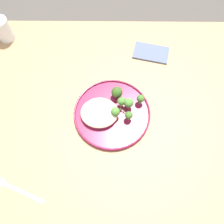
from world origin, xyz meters
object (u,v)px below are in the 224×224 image
object	(u,v)px
broccoli_floret_beside_noodles	(141,99)
folded_napkin	(151,53)
broccoli_floret_tall_stalk	(115,112)
dinner_fork	(17,190)
seared_scallop_tilted_round	(104,107)
water_glass	(4,31)
broccoli_floret_split_head	(129,103)
seared_scallop_on_noodles	(112,109)
broccoli_floret_center_pile	(129,115)
seared_scallop_rear_pale	(99,113)
broccoli_floret_left_leaning	(121,102)
seared_scallop_center_golden	(105,118)
dinner_plate	(112,113)
broccoli_floret_near_rim	(117,92)
seared_scallop_tiny_bay	(113,118)

from	to	relation	value
broccoli_floret_beside_noodles	folded_napkin	bearing A→B (deg)	76.10
broccoli_floret_tall_stalk	dinner_fork	distance (m)	0.42
broccoli_floret_beside_noodles	dinner_fork	bearing A→B (deg)	-142.39
seared_scallop_tilted_round	water_glass	bearing A→B (deg)	141.45
seared_scallop_tilted_round	broccoli_floret_split_head	world-z (taller)	broccoli_floret_split_head
broccoli_floret_split_head	broccoli_floret_beside_noodles	bearing A→B (deg)	23.76
dinner_fork	seared_scallop_on_noodles	bearing A→B (deg)	42.64
broccoli_floret_center_pile	folded_napkin	bearing A→B (deg)	71.23
seared_scallop_tilted_round	seared_scallop_rear_pale	bearing A→B (deg)	-121.30
seared_scallop_tilted_round	broccoli_floret_tall_stalk	bearing A→B (deg)	-35.33
broccoli_floret_left_leaning	seared_scallop_center_golden	bearing A→B (deg)	-137.19
seared_scallop_rear_pale	broccoli_floret_split_head	world-z (taller)	broccoli_floret_split_head
broccoli_floret_split_head	dinner_fork	distance (m)	0.48
water_glass	seared_scallop_center_golden	bearing A→B (deg)	-41.37
broccoli_floret_center_pile	broccoli_floret_beside_noodles	bearing A→B (deg)	55.60
seared_scallop_on_noodles	dinner_fork	xyz separation A→B (m)	(-0.31, -0.29, -0.02)
dinner_plate	water_glass	world-z (taller)	water_glass
seared_scallop_tilted_round	broccoli_floret_tall_stalk	xyz separation A→B (m)	(0.04, -0.03, 0.02)
broccoli_floret_near_rim	water_glass	xyz separation A→B (m)	(-0.49, 0.30, 0.00)
seared_scallop_rear_pale	broccoli_floret_tall_stalk	world-z (taller)	broccoli_floret_tall_stalk
seared_scallop_tilted_round	broccoli_floret_left_leaning	world-z (taller)	broccoli_floret_left_leaning
broccoli_floret_tall_stalk	dinner_fork	world-z (taller)	broccoli_floret_tall_stalk
broccoli_floret_left_leaning	broccoli_floret_split_head	bearing A→B (deg)	-13.65
seared_scallop_rear_pale	broccoli_floret_near_rim	distance (m)	0.11
broccoli_floret_tall_stalk	broccoli_floret_center_pile	size ratio (longest dim) A/B	1.14
dinner_plate	seared_scallop_rear_pale	size ratio (longest dim) A/B	11.40
broccoli_floret_center_pile	dinner_fork	world-z (taller)	broccoli_floret_center_pile
broccoli_floret_split_head	broccoli_floret_center_pile	xyz separation A→B (m)	(0.00, -0.05, -0.00)
broccoli_floret_left_leaning	broccoli_floret_beside_noodles	size ratio (longest dim) A/B	1.09
broccoli_floret_split_head	seared_scallop_on_noodles	bearing A→B (deg)	-167.14
seared_scallop_rear_pale	broccoli_floret_beside_noodles	size ratio (longest dim) A/B	0.52
broccoli_floret_left_leaning	seared_scallop_rear_pale	bearing A→B (deg)	-154.97
seared_scallop_tiny_bay	broccoli_floret_left_leaning	size ratio (longest dim) A/B	0.58
seared_scallop_tilted_round	seared_scallop_center_golden	distance (m)	0.04
dinner_plate	folded_napkin	bearing A→B (deg)	60.15
dinner_plate	broccoli_floret_near_rim	bearing A→B (deg)	76.00
seared_scallop_tilted_round	dinner_plate	bearing A→B (deg)	-32.84
dinner_fork	folded_napkin	size ratio (longest dim) A/B	1.19
seared_scallop_on_noodles	water_glass	distance (m)	0.60
seared_scallop_tiny_bay	broccoli_floret_near_rim	bearing A→B (deg)	82.19
seared_scallop_center_golden	folded_napkin	bearing A→B (deg)	58.66
dinner_plate	seared_scallop_center_golden	size ratio (longest dim) A/B	10.77
dinner_plate	seared_scallop_tilted_round	xyz separation A→B (m)	(-0.03, 0.02, 0.01)
broccoli_floret_near_rim	broccoli_floret_tall_stalk	distance (m)	0.08
broccoli_floret_center_pile	dinner_fork	bearing A→B (deg)	-145.52
broccoli_floret_beside_noodles	water_glass	world-z (taller)	water_glass
broccoli_floret_near_rim	folded_napkin	distance (m)	0.27
broccoli_floret_near_rim	dinner_fork	world-z (taller)	broccoli_floret_near_rim
broccoli_floret_near_rim	broccoli_floret_tall_stalk	size ratio (longest dim) A/B	0.98
broccoli_floret_split_head	water_glass	distance (m)	0.64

